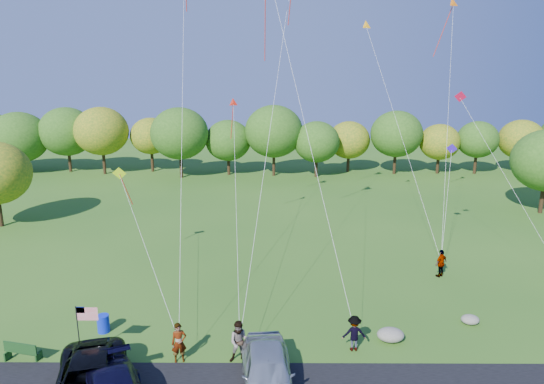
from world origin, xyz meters
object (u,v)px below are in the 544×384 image
at_px(park_bench, 21,351).
at_px(trash_barrel, 103,324).
at_px(flyer_c, 354,333).
at_px(flyer_d, 441,263).
at_px(minivan_dark, 89,382).
at_px(flyer_a, 179,343).
at_px(flyer_b, 240,342).
at_px(minivan_silver, 268,372).

distance_m(park_bench, trash_barrel, 3.68).
distance_m(flyer_c, flyer_d, 10.46).
bearing_deg(flyer_c, minivan_dark, 15.57).
height_order(minivan_dark, park_bench, minivan_dark).
xyz_separation_m(minivan_dark, flyer_d, (17.32, 11.64, 0.05)).
relative_size(flyer_a, trash_barrel, 2.08).
height_order(minivan_dark, flyer_a, flyer_a).
relative_size(flyer_c, trash_barrel, 1.93).
distance_m(flyer_c, trash_barrel, 12.03).
relative_size(minivan_dark, flyer_c, 3.30).
distance_m(minivan_dark, park_bench, 4.77).
relative_size(flyer_b, park_bench, 1.18).
distance_m(flyer_b, flyer_c, 5.19).
xyz_separation_m(flyer_b, trash_barrel, (-6.81, 2.45, -0.52)).
bearing_deg(trash_barrel, minivan_silver, -29.56).
relative_size(flyer_a, flyer_b, 0.95).
xyz_separation_m(flyer_a, park_bench, (-6.92, 0.01, -0.42)).
distance_m(flyer_b, park_bench, 9.57).
bearing_deg(trash_barrel, flyer_b, -19.78).
xyz_separation_m(flyer_d, park_bench, (-21.29, -9.02, -0.39)).
height_order(flyer_a, flyer_b, flyer_b).
height_order(flyer_a, flyer_c, flyer_a).
relative_size(flyer_b, trash_barrel, 2.20).
distance_m(flyer_b, trash_barrel, 7.26).
relative_size(flyer_b, flyer_c, 1.14).
bearing_deg(flyer_d, flyer_b, 1.48).
distance_m(flyer_a, flyer_b, 2.64).
distance_m(flyer_b, flyer_d, 14.80).
xyz_separation_m(minivan_dark, minivan_silver, (6.83, 0.50, 0.09)).
distance_m(flyer_a, flyer_d, 16.97).
distance_m(minivan_silver, flyer_b, 2.45).
xyz_separation_m(minivan_dark, flyer_b, (5.59, 2.61, 0.13)).
xyz_separation_m(minivan_silver, flyer_b, (-1.24, 2.12, 0.04)).
distance_m(minivan_silver, trash_barrel, 9.27).
height_order(park_bench, trash_barrel, park_bench).
bearing_deg(park_bench, flyer_a, 12.94).
xyz_separation_m(minivan_silver, park_bench, (-10.80, 2.12, -0.43)).
distance_m(minivan_dark, flyer_c, 11.27).
height_order(minivan_dark, flyer_c, flyer_c).
distance_m(minivan_dark, flyer_d, 20.87).
height_order(flyer_a, flyer_d, flyer_a).
xyz_separation_m(minivan_dark, flyer_a, (2.95, 2.61, 0.08)).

